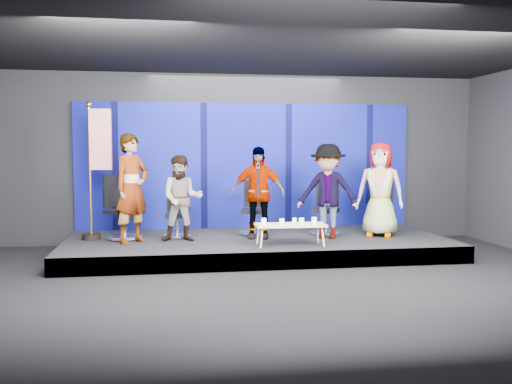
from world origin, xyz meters
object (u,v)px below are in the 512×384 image
(chair_d, at_px, (326,216))
(coffee_table, at_px, (290,226))
(panelist_a, at_px, (132,188))
(panelist_c, at_px, (258,193))
(chair_e, at_px, (380,214))
(panelist_e, at_px, (380,189))
(mug_b, at_px, (282,221))
(mug_d, at_px, (301,221))
(mug_a, at_px, (264,221))
(chair_b, at_px, (177,220))
(chair_a, at_px, (122,218))
(chair_c, at_px, (254,216))
(panelist_d, at_px, (328,191))
(flag_stand, at_px, (97,167))
(mug_e, at_px, (314,220))
(panelist_b, at_px, (182,198))
(mug_c, at_px, (294,220))

(chair_d, distance_m, coffee_table, 1.53)
(panelist_a, distance_m, panelist_c, 2.28)
(chair_e, xyz_separation_m, panelist_e, (-0.20, -0.47, 0.53))
(panelist_c, bearing_deg, mug_b, -60.00)
(chair_e, bearing_deg, coffee_table, -122.10)
(mug_d, bearing_deg, mug_a, 174.58)
(chair_b, bearing_deg, coffee_table, -28.80)
(mug_d, bearing_deg, chair_a, 158.89)
(chair_c, bearing_deg, mug_d, -53.49)
(panelist_d, height_order, mug_a, panelist_d)
(panelist_a, bearing_deg, chair_b, -10.71)
(chair_b, height_order, mug_d, chair_b)
(chair_c, height_order, flag_stand, flag_stand)
(mug_b, bearing_deg, chair_d, 47.25)
(mug_e, bearing_deg, mug_d, -165.88)
(mug_d, bearing_deg, flag_stand, 161.50)
(chair_c, relative_size, panelist_e, 0.59)
(panelist_b, xyz_separation_m, panelist_c, (1.39, 0.14, 0.08))
(panelist_b, relative_size, mug_b, 15.55)
(panelist_a, height_order, mug_a, panelist_a)
(chair_b, distance_m, panelist_b, 0.68)
(panelist_a, relative_size, panelist_b, 1.25)
(chair_a, xyz_separation_m, mug_e, (3.33, -1.13, 0.03))
(chair_a, distance_m, panelist_e, 4.84)
(mug_b, distance_m, mug_e, 0.59)
(panelist_e, bearing_deg, chair_c, -167.77)
(panelist_b, relative_size, mug_d, 14.72)
(chair_a, distance_m, panelist_a, 0.76)
(mug_a, distance_m, mug_e, 0.88)
(chair_b, relative_size, chair_e, 0.87)
(mug_c, bearing_deg, chair_c, 112.26)
(panelist_c, bearing_deg, chair_a, -172.74)
(mug_b, height_order, mug_c, mug_b)
(panelist_a, bearing_deg, mug_e, -56.94)
(chair_b, bearing_deg, flag_stand, -172.42)
(flag_stand, bearing_deg, chair_c, 14.83)
(chair_d, bearing_deg, mug_c, -103.56)
(chair_c, xyz_separation_m, flag_stand, (-2.93, -0.24, 0.98))
(panelist_d, xyz_separation_m, mug_d, (-0.67, -0.72, -0.45))
(mug_a, bearing_deg, panelist_e, 16.99)
(mug_d, bearing_deg, panelist_b, 158.88)
(chair_c, bearing_deg, chair_b, -160.48)
(panelist_b, bearing_deg, mug_c, -13.57)
(chair_a, bearing_deg, panelist_b, -65.87)
(panelist_b, relative_size, mug_c, 17.52)
(mug_b, xyz_separation_m, flag_stand, (-3.18, 1.18, 0.91))
(mug_b, xyz_separation_m, mug_d, (0.34, -0.00, 0.00))
(mug_b, height_order, mug_e, mug_e)
(panelist_b, distance_m, mug_e, 2.39)
(panelist_b, xyz_separation_m, coffee_table, (1.82, -0.74, -0.43))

